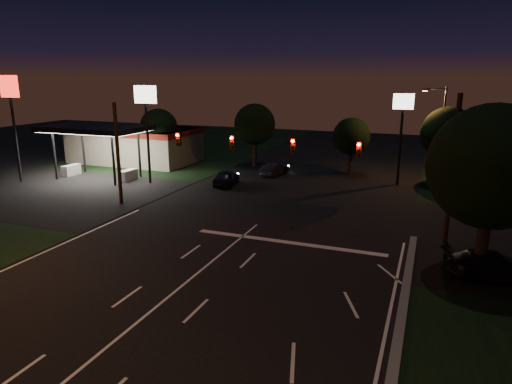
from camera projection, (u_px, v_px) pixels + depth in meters
The scene contains 19 objects.
ground at pixel (134, 325), 18.70m from camera, with size 140.00×140.00×0.00m, color black.
cross_street_left at pixel (54, 192), 40.18m from camera, with size 20.00×16.00×0.02m, color black.
stop_bar at pixel (288, 242), 28.03m from camera, with size 12.00×0.50×0.01m, color silver.
utility_pole_right at pixel (444, 242), 28.03m from camera, with size 0.30×0.30×9.00m, color black.
utility_pole_left at pixel (122, 204), 36.46m from camera, with size 0.28×0.28×8.00m, color black.
signal_span at pixel (262, 143), 30.85m from camera, with size 24.00×0.40×1.56m.
gas_station at pixel (133, 143), 53.23m from camera, with size 14.20×16.10×5.25m.
pole_sign_left_near at pixel (146, 109), 41.76m from camera, with size 2.20×0.30×9.10m.
pole_sign_left_far at pixel (11, 102), 42.21m from camera, with size 2.00×0.30×10.00m.
pole_sign_right at pixel (402, 118), 41.44m from camera, with size 1.80×0.30×8.40m.
street_light_right_far at pixel (439, 128), 42.36m from camera, with size 2.20×0.35×9.00m.
tree_right_near at pixel (492, 168), 21.73m from camera, with size 6.00×6.00×8.76m.
tree_far_a at pixel (159, 128), 51.16m from camera, with size 4.20×4.20×6.42m.
tree_far_b at pixel (255, 125), 51.18m from camera, with size 4.60×4.60×6.98m.
tree_far_c at pixel (352, 137), 46.57m from camera, with size 3.80×3.80×5.86m.
tree_far_d at pixel (448, 134), 41.40m from camera, with size 4.80×4.80×7.30m.
car_oncoming_a at pixel (226, 177), 42.57m from camera, with size 1.71×4.26×1.45m, color black.
car_oncoming_b at pixel (275, 169), 46.82m from camera, with size 1.37×3.94×1.30m, color black.
car_cross at pixel (493, 266), 22.82m from camera, with size 1.97×4.84×1.41m, color black.
Camera 1 is at (10.76, -13.81, 9.92)m, focal length 32.00 mm.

